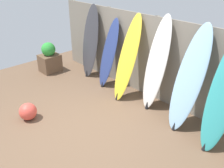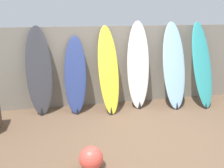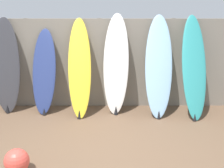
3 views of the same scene
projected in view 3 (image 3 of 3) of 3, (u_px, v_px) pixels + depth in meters
The scene contains 9 objects.
ground at pixel (96, 154), 4.66m from camera, with size 7.68×7.68×0.00m, color brown.
fence_back at pixel (100, 64), 6.31m from camera, with size 6.08×0.11×1.80m.
surfboard_charcoal_0 at pixel (6, 67), 6.04m from camera, with size 0.55×0.42×1.85m.
surfboard_navy_1 at pixel (44, 72), 6.04m from camera, with size 0.53×0.58×1.63m.
surfboard_yellow_2 at pixel (79, 69), 5.91m from camera, with size 0.47×0.74×1.83m.
surfboard_white_3 at pixel (116, 65), 6.00m from camera, with size 0.55×0.55×1.92m.
surfboard_skyblue_4 at pixel (158, 67), 5.90m from camera, with size 0.54×0.73×1.90m.
surfboard_teal_5 at pixel (194, 68), 5.83m from camera, with size 0.52×0.80×1.90m.
beach_ball at pixel (17, 161), 4.15m from camera, with size 0.34×0.34×0.34m, color #E54C3F.
Camera 3 is at (0.24, -4.13, 2.39)m, focal length 50.00 mm.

